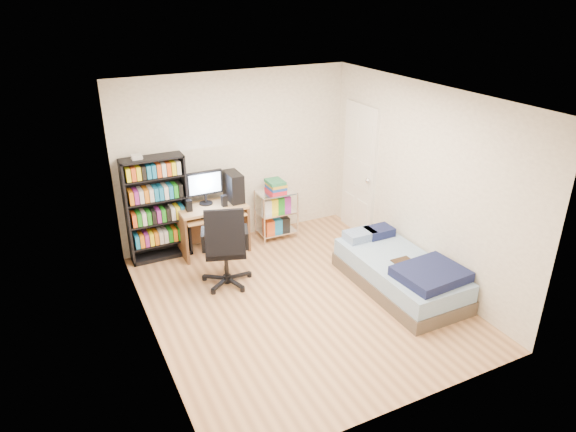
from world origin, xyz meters
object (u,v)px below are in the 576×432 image
office_chair (226,260)px  bed (401,273)px  computer_desk (217,208)px  media_shelf (157,208)px

office_chair → bed: bearing=-10.7°
computer_desk → office_chair: 1.08m
media_shelf → office_chair: 1.32m
media_shelf → office_chair: size_ratio=1.38×
office_chair → bed: (1.94, -1.07, -0.13)m
media_shelf → office_chair: media_shelf is taller
computer_desk → bed: 2.72m
media_shelf → computer_desk: 0.84m
computer_desk → office_chair: computer_desk is taller
office_chair → computer_desk: bearing=94.6°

